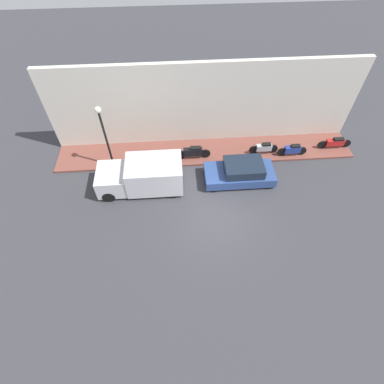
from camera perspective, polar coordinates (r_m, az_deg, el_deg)
ground_plane at (r=16.02m, az=4.33°, el=-4.92°), size 60.00×60.00×0.00m
sidewalk at (r=19.24m, az=2.52°, el=7.68°), size 2.29×18.45×0.13m
building_facade at (r=18.61m, az=2.39°, el=16.28°), size 0.30×18.45×5.34m
parked_car at (r=17.42m, az=9.21°, el=3.72°), size 1.78×3.98×1.30m
delivery_van at (r=16.82m, az=-9.56°, el=3.12°), size 2.02×4.69×1.86m
motorcycle_blue at (r=19.63m, az=18.60°, el=7.63°), size 0.30×1.83×0.79m
motorcycle_red at (r=21.17m, az=25.60°, el=8.49°), size 0.30×2.12×0.74m
scooter_silver at (r=19.28m, az=13.54°, el=8.16°), size 0.30×1.78×0.77m
motorcycle_black at (r=18.40m, az=0.21°, el=7.59°), size 0.30×2.15×0.87m
streetlamp at (r=17.07m, az=-16.57°, el=11.54°), size 0.35×0.35×4.16m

